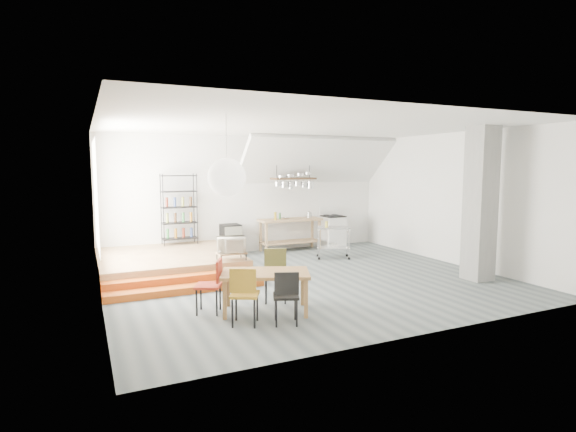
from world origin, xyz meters
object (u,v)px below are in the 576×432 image
stove (333,231)px  mini_fridge (231,240)px  rolling_cart (333,238)px  dining_table (265,276)px

stove → mini_fridge: stove is taller
stove → rolling_cart: size_ratio=1.25×
stove → mini_fridge: bearing=179.2°
rolling_cart → mini_fridge: bearing=171.1°
stove → mini_fridge: (-3.14, 0.04, -0.06)m
dining_table → mini_fridge: bearing=100.9°
stove → dining_table: bearing=-130.4°
stove → mini_fridge: size_ratio=1.40×
dining_table → rolling_cart: rolling_cart is taller
dining_table → rolling_cart: 4.63m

